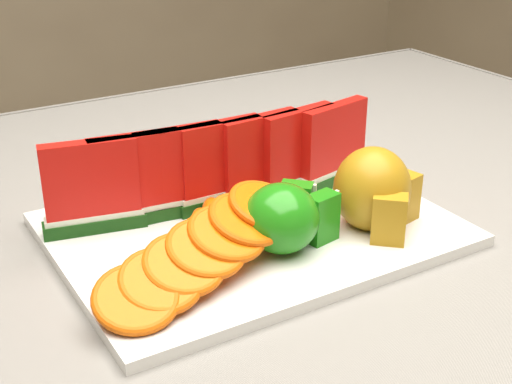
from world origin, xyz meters
The scene contains 10 objects.
table centered at (0.00, 0.00, 0.65)m, with size 1.40×0.90×0.75m.
tablecloth centered at (0.00, 0.00, 0.72)m, with size 1.53×1.03×0.20m.
platter centered at (0.05, -0.03, 0.76)m, with size 0.40×0.30×0.01m.
apple_cluster centered at (0.06, -0.09, 0.80)m, with size 0.11×0.09×0.07m.
pear_cluster centered at (0.16, -0.09, 0.81)m, with size 0.11×0.11×0.09m.
side_plate centered at (0.19, 0.20, 0.76)m, with size 0.23×0.23×0.01m.
watermelon_row centered at (0.05, 0.03, 0.82)m, with size 0.39×0.07×0.10m.
orange_fan_front centered at (-0.04, -0.10, 0.80)m, with size 0.25×0.14×0.06m.
orange_fan_back centered at (0.04, 0.09, 0.79)m, with size 0.29×0.11×0.05m.
tangerine_segments centered at (0.03, -0.02, 0.78)m, with size 0.15×0.07×0.03m.
Camera 1 is at (-0.29, -0.60, 1.11)m, focal length 50.00 mm.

